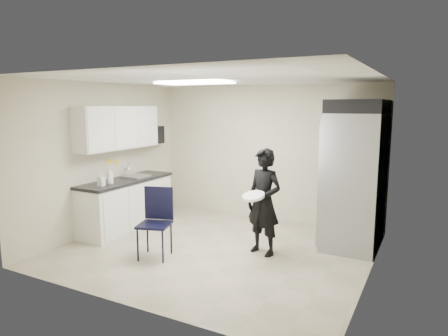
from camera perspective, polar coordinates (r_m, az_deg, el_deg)
The scene contains 21 objects.
floor at distance 6.33m, azimuth -1.21°, elevation -11.54°, with size 4.50×4.50×0.00m, color tan.
ceiling at distance 5.94m, azimuth -1.29°, elevation 12.65°, with size 4.50×4.50×0.00m, color white.
back_wall at distance 7.79m, azimuth 5.92°, elevation 2.16°, with size 4.50×4.50×0.00m, color beige.
left_wall at distance 7.35m, azimuth -16.76°, elevation 1.42°, with size 4.00×4.00×0.00m, color beige.
right_wall at distance 5.30m, azimuth 20.53°, elevation -1.58°, with size 4.00×4.00×0.00m, color beige.
ceiling_panel at distance 6.59m, azimuth -4.22°, elevation 12.01°, with size 1.20×0.60×0.02m, color white.
lower_counter at distance 7.45m, azimuth -13.73°, elevation -5.17°, with size 0.60×1.90×0.86m, color silver.
countertop at distance 7.36m, azimuth -13.86°, elevation -1.73°, with size 0.64×1.95×0.05m, color black.
sink at distance 7.53m, azimuth -12.48°, elevation -1.55°, with size 0.42×0.40×0.14m, color gray.
faucet at distance 7.64m, azimuth -13.66°, elevation -0.31°, with size 0.02×0.02×0.24m, color silver.
upper_cabinets at distance 7.33m, azimuth -14.87°, elevation 5.60°, with size 0.35×1.80×0.75m, color silver.
towel_dispenser at distance 8.26m, azimuth -9.73°, elevation 4.69°, with size 0.22×0.30×0.35m, color black.
notice_sticker_left at distance 7.43m, azimuth -16.16°, elevation 0.90°, with size 0.00×0.12×0.07m, color yellow.
notice_sticker_right at distance 7.58m, azimuth -15.10°, elevation 0.79°, with size 0.00×0.12×0.07m, color yellow.
commercial_fridge at distance 6.65m, azimuth 18.27°, elevation -1.61°, with size 0.80×1.35×2.10m, color gray.
fridge_compressor at distance 6.54m, azimuth 18.77°, elevation 8.34°, with size 0.80×1.35×0.20m, color black.
folding_chair at distance 5.95m, azimuth -9.92°, elevation -8.00°, with size 0.44×0.44×0.99m, color black.
man_tuxedo at distance 5.97m, azimuth 5.71°, elevation -4.85°, with size 0.58×0.39×1.59m, color black.
bucket_lid at distance 5.75m, azimuth 4.23°, elevation -4.01°, with size 0.32×0.32×0.04m, color white.
soap_bottle_a at distance 6.93m, azimuth -15.98°, elevation -1.06°, with size 0.11×0.11×0.29m, color silver.
soap_bottle_b at distance 6.81m, azimuth -17.16°, elevation -1.56°, with size 0.10×0.10×0.22m, color #ABABB7.
Camera 1 is at (2.89, -5.18, 2.22)m, focal length 32.00 mm.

